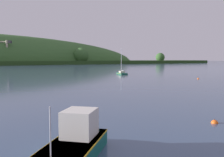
{
  "coord_description": "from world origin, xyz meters",
  "views": [
    {
      "loc": [
        -20.24,
        6.29,
        4.97
      ],
      "look_at": [
        0.59,
        38.06,
        1.95
      ],
      "focal_mm": 39.01,
      "sensor_mm": 36.0,
      "label": 1
    }
  ],
  "objects_px": {
    "mooring_buoy_off_fishing_boat": "(198,79)",
    "dockside_crane": "(7,52)",
    "fishing_boat_moored": "(76,147)",
    "sailboat_far_left": "(121,74)",
    "mooring_buoy_far_upstream": "(215,123)"
  },
  "relations": [
    {
      "from": "dockside_crane",
      "to": "mooring_buoy_off_fishing_boat",
      "type": "xyz_separation_m",
      "value": [
        12.3,
        -187.26,
        -10.82
      ]
    },
    {
      "from": "mooring_buoy_off_fishing_boat",
      "to": "dockside_crane",
      "type": "bearing_deg",
      "value": 93.76
    },
    {
      "from": "fishing_boat_moored",
      "to": "mooring_buoy_far_upstream",
      "type": "height_order",
      "value": "fishing_boat_moored"
    },
    {
      "from": "fishing_boat_moored",
      "to": "mooring_buoy_off_fishing_boat",
      "type": "bearing_deg",
      "value": -13.3
    },
    {
      "from": "sailboat_far_left",
      "to": "dockside_crane",
      "type": "bearing_deg",
      "value": 22.26
    },
    {
      "from": "sailboat_far_left",
      "to": "mooring_buoy_far_upstream",
      "type": "distance_m",
      "value": 62.38
    },
    {
      "from": "dockside_crane",
      "to": "mooring_buoy_far_upstream",
      "type": "bearing_deg",
      "value": 121.29
    },
    {
      "from": "mooring_buoy_far_upstream",
      "to": "sailboat_far_left",
      "type": "bearing_deg",
      "value": 61.25
    },
    {
      "from": "dockside_crane",
      "to": "fishing_boat_moored",
      "type": "relative_size",
      "value": 3.56
    },
    {
      "from": "mooring_buoy_far_upstream",
      "to": "fishing_boat_moored",
      "type": "bearing_deg",
      "value": 179.71
    },
    {
      "from": "sailboat_far_left",
      "to": "mooring_buoy_off_fishing_boat",
      "type": "relative_size",
      "value": 16.61
    },
    {
      "from": "dockside_crane",
      "to": "mooring_buoy_far_upstream",
      "type": "distance_m",
      "value": 216.92
    },
    {
      "from": "sailboat_far_left",
      "to": "mooring_buoy_off_fishing_boat",
      "type": "xyz_separation_m",
      "value": [
        5.07,
        -26.5,
        -0.14
      ]
    },
    {
      "from": "dockside_crane",
      "to": "mooring_buoy_off_fishing_boat",
      "type": "height_order",
      "value": "dockside_crane"
    },
    {
      "from": "sailboat_far_left",
      "to": "fishing_boat_moored",
      "type": "xyz_separation_m",
      "value": [
        -41.74,
        -54.63,
        0.35
      ]
    }
  ]
}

